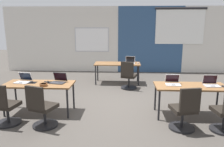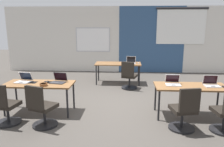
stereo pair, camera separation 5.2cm
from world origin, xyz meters
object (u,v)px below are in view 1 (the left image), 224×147
Objects in this scene: desk_near_right at (191,88)px; laptop_near_left_end at (23,80)px; mouse_far_right at (138,63)px; mouse_near_left_inner at (48,82)px; snack_bowl at (43,85)px; mouse_near_left_end at (32,82)px; laptop_near_right_inner at (173,82)px; chair_far_right at (128,78)px; chair_near_left_inner at (42,110)px; desk_near_left at (39,86)px; laptop_far_right at (130,62)px; laptop_near_left_inner at (59,81)px; mouse_near_right_end at (223,86)px; chair_near_right_inner at (184,112)px; desk_far_center at (117,65)px; laptop_near_right_end at (211,83)px; chair_near_left_end at (5,108)px.

laptop_near_left_end is (-3.91, 0.08, 0.11)m from desk_near_right.
mouse_far_right is at bearing 51.81° from laptop_near_left_end.
mouse_near_left_inner is 0.57× the size of snack_bowl.
mouse_near_left_inner is at bearing 5.16° from mouse_near_left_end.
desk_near_right is at bearing -9.73° from laptop_near_right_inner.
chair_far_right is 3.37m from chair_near_left_inner.
laptop_near_right_inner is at bearing -143.77° from chair_near_left_inner.
chair_near_left_inner is (0.34, -0.77, -0.28)m from desk_near_left.
chair_near_left_inner is at bearing -121.12° from mouse_far_right.
snack_bowl is at bearing -56.29° from chair_near_left_inner.
laptop_far_right is (-1.30, 2.84, 0.11)m from desk_near_right.
desk_near_left is 0.47m from laptop_near_left_inner.
laptop_far_right reaches higher than mouse_near_right_end.
snack_bowl is at bearing -21.55° from chair_near_right_inner.
laptop_near_left_inner reaches higher than laptop_near_right_inner.
laptop_near_left_inner reaches higher than chair_far_right.
mouse_far_right is (0.27, -0.08, -0.03)m from laptop_far_right.
laptop_near_left_end is (-0.59, -0.00, 0.03)m from mouse_near_left_inner.
laptop_far_right reaches higher than desk_far_center.
desk_near_left is 3.28m from chair_near_right_inner.
mouse_near_right_end is (0.23, -0.09, -0.03)m from laptop_near_right_end.
mouse_near_right_end is (2.43, -2.86, 0.08)m from desk_far_center.
chair_near_right_inner reaches higher than desk_near_right.
chair_far_right is at bearing 41.07° from mouse_near_left_end.
mouse_near_left_end is at bearing -174.84° from mouse_near_left_inner.
mouse_near_left_inner is at bearing 177.94° from mouse_near_right_end.
laptop_near_right_end reaches higher than chair_far_right.
laptop_near_left_inner is 2.12× the size of snack_bowl.
mouse_near_left_end is at bearing 145.14° from snack_bowl.
chair_near_right_inner is at bearing -112.99° from desk_near_right.
mouse_near_right_end is 3.99m from snack_bowl.
desk_far_center is 3.14m from mouse_near_left_inner.
laptop_near_right_end is 0.98× the size of laptop_near_right_inner.
mouse_far_right is at bearing 62.30° from laptop_near_left_inner.
chair_near_left_end is at bearing -142.67° from snack_bowl.
laptop_near_right_inner is (-0.39, 0.08, 0.11)m from desk_near_right.
snack_bowl is at bearing -48.37° from desk_near_left.
laptop_near_right_inner is 0.91m from chair_near_right_inner.
laptop_far_right is 0.86m from chair_far_right.
mouse_near_left_inner is at bearing 24.72° from desk_near_left.
laptop_near_left_inner reaches higher than laptop_near_left_end.
laptop_far_right is at bearing 53.74° from mouse_near_left_inner.
laptop_far_right is at bearing 52.18° from desk_near_left.
chair_far_right is 2.45× the size of laptop_near_left_inner.
chair_near_right_inner is at bearing -3.87° from laptop_near_left_end.
laptop_near_right_inner is 2.67m from laptop_near_left_inner.
desk_near_right is at bearing 138.33° from chair_far_right.
mouse_near_right_end is 1.01× the size of mouse_near_left_inner.
mouse_near_left_inner is 1.09m from chair_near_left_end.
chair_near_right_inner is 5.18× the size of snack_bowl.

